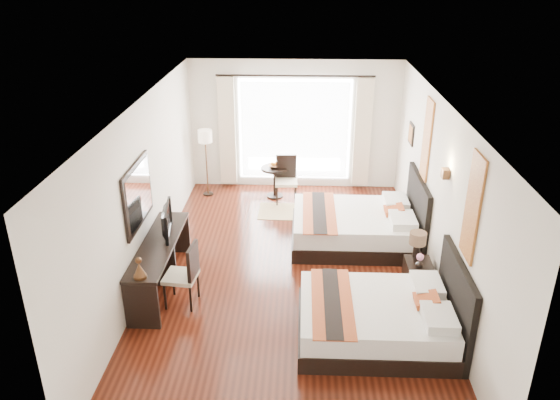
{
  "coord_description": "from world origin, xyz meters",
  "views": [
    {
      "loc": [
        0.15,
        -7.64,
        4.71
      ],
      "look_at": [
        -0.17,
        0.12,
        1.25
      ],
      "focal_mm": 35.0,
      "sensor_mm": 36.0,
      "label": 1
    }
  ],
  "objects_px": {
    "nightstand": "(418,276)",
    "fruit_bowl": "(274,166)",
    "floor_lamp": "(205,141)",
    "side_table": "(275,182)",
    "table_lamp": "(418,240)",
    "window_chair": "(286,188)",
    "bed_near": "(382,318)",
    "desk_chair": "(183,286)",
    "bed_far": "(358,226)",
    "console_desk": "(160,264)",
    "vase": "(420,262)",
    "television": "(163,220)"
  },
  "relations": [
    {
      "from": "nightstand",
      "to": "desk_chair",
      "type": "relative_size",
      "value": 0.5
    },
    {
      "from": "nightstand",
      "to": "fruit_bowl",
      "type": "height_order",
      "value": "fruit_bowl"
    },
    {
      "from": "bed_near",
      "to": "side_table",
      "type": "distance_m",
      "value": 4.97
    },
    {
      "from": "console_desk",
      "to": "nightstand",
      "type": "bearing_deg",
      "value": 1.1
    },
    {
      "from": "window_chair",
      "to": "bed_near",
      "type": "bearing_deg",
      "value": 15.28
    },
    {
      "from": "floor_lamp",
      "to": "side_table",
      "type": "bearing_deg",
      "value": -1.91
    },
    {
      "from": "bed_near",
      "to": "console_desk",
      "type": "xyz_separation_m",
      "value": [
        -3.25,
        1.13,
        0.07
      ]
    },
    {
      "from": "side_table",
      "to": "floor_lamp",
      "type": "bearing_deg",
      "value": 178.09
    },
    {
      "from": "nightstand",
      "to": "desk_chair",
      "type": "height_order",
      "value": "desk_chair"
    },
    {
      "from": "bed_far",
      "to": "desk_chair",
      "type": "distance_m",
      "value": 3.41
    },
    {
      "from": "bed_far",
      "to": "desk_chair",
      "type": "bearing_deg",
      "value": -143.72
    },
    {
      "from": "vase",
      "to": "bed_near",
      "type": "bearing_deg",
      "value": -122.59
    },
    {
      "from": "table_lamp",
      "to": "bed_far",
      "type": "bearing_deg",
      "value": 118.99
    },
    {
      "from": "floor_lamp",
      "to": "window_chair",
      "type": "bearing_deg",
      "value": -10.14
    },
    {
      "from": "bed_near",
      "to": "bed_far",
      "type": "relative_size",
      "value": 0.94
    },
    {
      "from": "table_lamp",
      "to": "console_desk",
      "type": "xyz_separation_m",
      "value": [
        -3.93,
        -0.21,
        -0.4
      ]
    },
    {
      "from": "table_lamp",
      "to": "television",
      "type": "height_order",
      "value": "television"
    },
    {
      "from": "table_lamp",
      "to": "window_chair",
      "type": "relative_size",
      "value": 0.42
    },
    {
      "from": "table_lamp",
      "to": "fruit_bowl",
      "type": "distance_m",
      "value": 4.08
    },
    {
      "from": "bed_far",
      "to": "window_chair",
      "type": "bearing_deg",
      "value": 127.76
    },
    {
      "from": "console_desk",
      "to": "window_chair",
      "type": "xyz_separation_m",
      "value": [
        1.84,
        3.3,
        -0.08
      ]
    },
    {
      "from": "bed_far",
      "to": "floor_lamp",
      "type": "xyz_separation_m",
      "value": [
        -3.05,
        2.04,
        0.89
      ]
    },
    {
      "from": "floor_lamp",
      "to": "fruit_bowl",
      "type": "relative_size",
      "value": 6.22
    },
    {
      "from": "fruit_bowl",
      "to": "window_chair",
      "type": "distance_m",
      "value": 0.53
    },
    {
      "from": "nightstand",
      "to": "floor_lamp",
      "type": "xyz_separation_m",
      "value": [
        -3.83,
        3.53,
        0.98
      ]
    },
    {
      "from": "bed_near",
      "to": "desk_chair",
      "type": "height_order",
      "value": "bed_near"
    },
    {
      "from": "nightstand",
      "to": "vase",
      "type": "bearing_deg",
      "value": -102.57
    },
    {
      "from": "nightstand",
      "to": "fruit_bowl",
      "type": "distance_m",
      "value": 4.23
    },
    {
      "from": "television",
      "to": "desk_chair",
      "type": "relative_size",
      "value": 0.82
    },
    {
      "from": "vase",
      "to": "desk_chair",
      "type": "bearing_deg",
      "value": -173.72
    },
    {
      "from": "console_desk",
      "to": "table_lamp",
      "type": "bearing_deg",
      "value": 3.05
    },
    {
      "from": "television",
      "to": "desk_chair",
      "type": "xyz_separation_m",
      "value": [
        0.42,
        -0.75,
        -0.69
      ]
    },
    {
      "from": "bed_near",
      "to": "television",
      "type": "relative_size",
      "value": 2.59
    },
    {
      "from": "television",
      "to": "fruit_bowl",
      "type": "relative_size",
      "value": 3.47
    },
    {
      "from": "table_lamp",
      "to": "floor_lamp",
      "type": "bearing_deg",
      "value": 138.21
    },
    {
      "from": "bed_near",
      "to": "side_table",
      "type": "bearing_deg",
      "value": 109.54
    },
    {
      "from": "floor_lamp",
      "to": "side_table",
      "type": "relative_size",
      "value": 2.17
    },
    {
      "from": "vase",
      "to": "floor_lamp",
      "type": "bearing_deg",
      "value": 135.92
    },
    {
      "from": "table_lamp",
      "to": "fruit_bowl",
      "type": "relative_size",
      "value": 1.75
    },
    {
      "from": "table_lamp",
      "to": "side_table",
      "type": "distance_m",
      "value": 4.11
    },
    {
      "from": "vase",
      "to": "floor_lamp",
      "type": "distance_m",
      "value": 5.32
    },
    {
      "from": "desk_chair",
      "to": "nightstand",
      "type": "bearing_deg",
      "value": -165.27
    },
    {
      "from": "bed_near",
      "to": "fruit_bowl",
      "type": "height_order",
      "value": "bed_near"
    },
    {
      "from": "console_desk",
      "to": "floor_lamp",
      "type": "distance_m",
      "value": 3.7
    },
    {
      "from": "table_lamp",
      "to": "window_chair",
      "type": "height_order",
      "value": "window_chair"
    },
    {
      "from": "bed_far",
      "to": "console_desk",
      "type": "bearing_deg",
      "value": -153.89
    },
    {
      "from": "floor_lamp",
      "to": "side_table",
      "type": "xyz_separation_m",
      "value": [
        1.45,
        -0.05,
        -0.88
      ]
    },
    {
      "from": "table_lamp",
      "to": "floor_lamp",
      "type": "relative_size",
      "value": 0.28
    },
    {
      "from": "vase",
      "to": "fruit_bowl",
      "type": "distance_m",
      "value": 4.31
    },
    {
      "from": "side_table",
      "to": "console_desk",
      "type": "bearing_deg",
      "value": -114.07
    }
  ]
}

